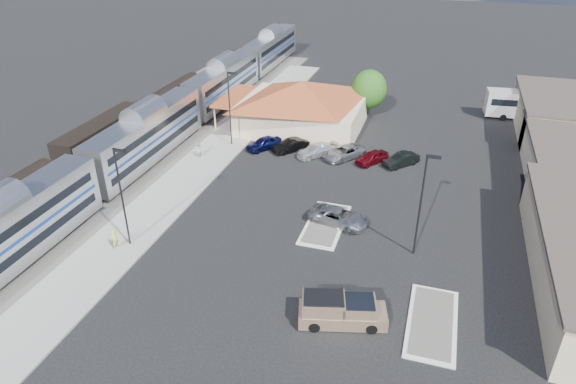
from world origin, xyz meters
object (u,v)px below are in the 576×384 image
(station_depot, at_px, (302,105))
(coach_bus, at_px, (532,104))
(suv, at_px, (339,217))
(pickup_truck, at_px, (343,311))

(station_depot, distance_m, coach_bus, 31.00)
(suv, xyz_separation_m, coach_bus, (18.91, 33.45, 1.42))
(suv, height_order, coach_bus, coach_bus)
(station_depot, bearing_deg, coach_bus, 22.79)
(coach_bus, bearing_deg, station_depot, 106.85)
(station_depot, distance_m, pickup_truck, 36.03)
(station_depot, xyz_separation_m, pickup_truck, (12.61, -33.68, -2.15))
(suv, bearing_deg, pickup_truck, -154.01)
(suv, relative_size, coach_bus, 0.45)
(station_depot, bearing_deg, pickup_truck, -69.48)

